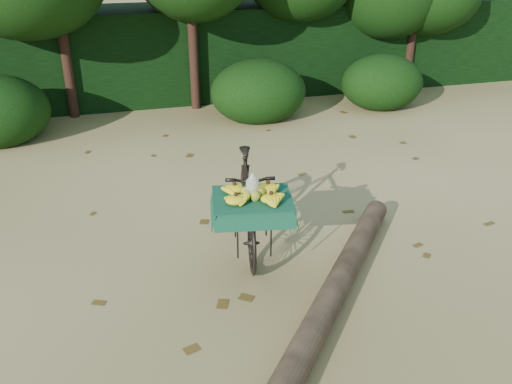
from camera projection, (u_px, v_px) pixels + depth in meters
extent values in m
plane|color=tan|center=(235.00, 246.00, 6.02)|extent=(80.00, 80.00, 0.00)
imported|color=black|center=(248.00, 203.00, 5.82)|extent=(0.79, 1.80, 1.04)
cube|color=black|center=(252.00, 200.00, 5.13)|extent=(0.45, 0.52, 0.03)
cube|color=#144C35|center=(252.00, 198.00, 5.13)|extent=(0.85, 0.75, 0.01)
ellipsoid|color=olive|center=(260.00, 193.00, 5.11)|extent=(0.10, 0.08, 0.11)
ellipsoid|color=olive|center=(254.00, 190.00, 5.16)|extent=(0.10, 0.08, 0.11)
ellipsoid|color=olive|center=(246.00, 192.00, 5.13)|extent=(0.10, 0.08, 0.11)
ellipsoid|color=olive|center=(246.00, 195.00, 5.06)|extent=(0.10, 0.08, 0.11)
ellipsoid|color=olive|center=(255.00, 196.00, 5.05)|extent=(0.10, 0.08, 0.11)
cylinder|color=#EAE5C6|center=(252.00, 188.00, 5.09)|extent=(0.12, 0.12, 0.16)
cylinder|color=brown|center=(337.00, 285.00, 5.14)|extent=(2.36, 2.77, 0.25)
cube|color=black|center=(161.00, 53.00, 11.09)|extent=(26.00, 1.80, 1.80)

